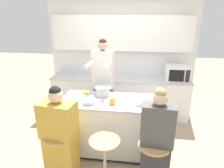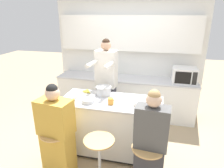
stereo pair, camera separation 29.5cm
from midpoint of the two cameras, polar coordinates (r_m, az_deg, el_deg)
The scene contains 18 objects.
ground_plane at distance 3.65m, azimuth 2.17°, elevation -18.27°, with size 16.00×16.00×0.00m, color tan.
wall_back at distance 4.56m, azimuth 6.56°, elevation 10.71°, with size 3.30×0.22×2.70m.
back_counter at distance 4.60m, azimuth 5.59°, elevation -3.51°, with size 3.06×0.59×0.88m.
kitchen_island at distance 3.38m, azimuth 2.27°, elevation -11.91°, with size 1.61×0.71×0.94m.
bar_stool_leftmost at distance 3.09m, azimuth -12.74°, elevation -17.75°, with size 0.42×0.42×0.67m.
bar_stool_center at distance 2.89m, azimuth -0.51°, elevation -20.12°, with size 0.42×0.42×0.67m.
bar_stool_rightmost at distance 2.83m, azimuth 13.15°, elevation -21.75°, with size 0.42×0.42×0.67m.
person_cooking at distance 3.72m, azimuth 0.62°, elevation -1.28°, with size 0.44×0.62×1.83m.
person_wrapped_blanket at distance 2.93m, azimuth -12.68°, elevation -13.74°, with size 0.51×0.35×1.39m.
person_seated_near at distance 2.70m, azimuth 14.11°, elevation -17.22°, with size 0.42×0.29×1.43m.
cooking_pot at distance 3.34m, azimuth 0.15°, elevation -1.95°, with size 0.34×0.26×0.15m.
fruit_bowl at distance 3.04m, azimuth 11.12°, elevation -5.41°, with size 0.24×0.24×0.07m.
mixing_bowl_steel at distance 3.08m, azimuth -4.13°, elevation -4.88°, with size 0.19×0.19×0.06m.
coffee_cup_near at distance 3.18m, azimuth -8.01°, elevation -3.98°, with size 0.11×0.08×0.08m.
coffee_cup_far at distance 3.01m, azimuth 2.48°, elevation -4.99°, with size 0.12×0.09×0.10m.
banana_bunch at distance 3.46m, azimuth -4.94°, elevation -2.12°, with size 0.18×0.13×0.06m.
microwave at distance 4.39m, azimuth 21.78°, elevation 2.33°, with size 0.48×0.40×0.32m.
potted_plant at distance 4.45m, azimuth 2.05°, elevation 3.58°, with size 0.16×0.16×0.24m.
Camera 2 is at (0.68, -2.80, 2.25)m, focal length 32.00 mm.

